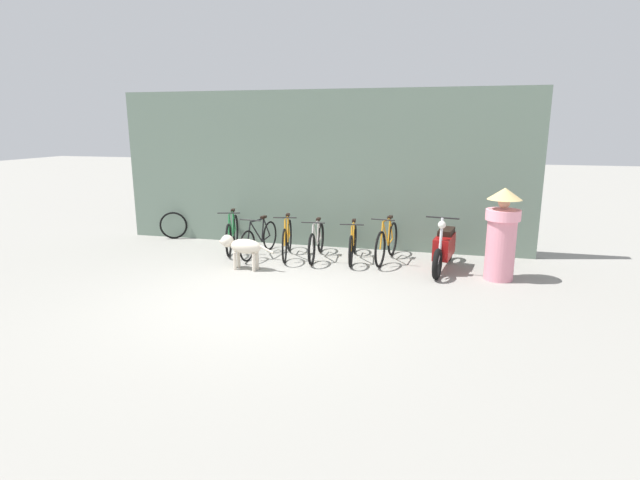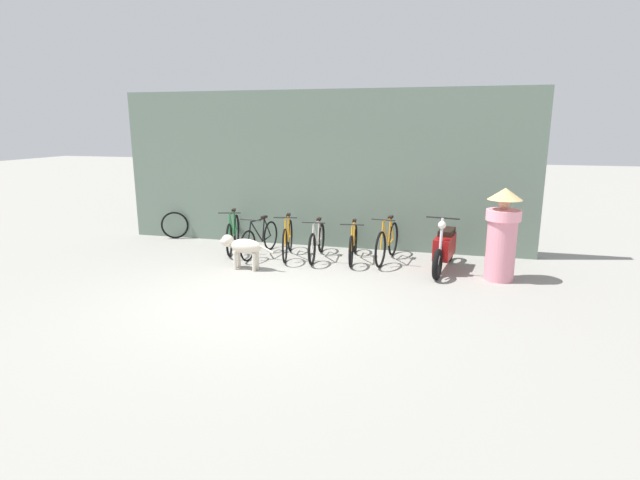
{
  "view_description": "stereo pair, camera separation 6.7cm",
  "coord_description": "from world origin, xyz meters",
  "views": [
    {
      "loc": [
        2.77,
        -6.86,
        2.64
      ],
      "look_at": [
        0.63,
        1.46,
        0.65
      ],
      "focal_mm": 28.0,
      "sensor_mm": 36.0,
      "label": 1
    },
    {
      "loc": [
        2.84,
        -6.84,
        2.64
      ],
      "look_at": [
        0.63,
        1.46,
        0.65
      ],
      "focal_mm": 28.0,
      "sensor_mm": 36.0,
      "label": 2
    }
  ],
  "objects": [
    {
      "name": "ground_plane",
      "position": [
        0.0,
        0.0,
        0.0
      ],
      "size": [
        60.0,
        60.0,
        0.0
      ],
      "primitive_type": "plane",
      "color": "gray"
    },
    {
      "name": "shop_wall_back",
      "position": [
        0.0,
        3.7,
        1.68
      ],
      "size": [
        9.13,
        0.2,
        3.37
      ],
      "color": "slate",
      "rests_on": "ground"
    },
    {
      "name": "bicycle_0",
      "position": [
        -1.65,
        2.76,
        0.37
      ],
      "size": [
        0.6,
        1.68,
        0.89
      ],
      "rotation": [
        0.0,
        0.0,
        -1.28
      ],
      "color": "black",
      "rests_on": "ground"
    },
    {
      "name": "bicycle_1",
      "position": [
        -0.94,
        2.52,
        0.34
      ],
      "size": [
        0.46,
        1.63,
        0.82
      ],
      "rotation": [
        0.0,
        0.0,
        -1.67
      ],
      "color": "black",
      "rests_on": "ground"
    },
    {
      "name": "bicycle_2",
      "position": [
        -0.35,
        2.55,
        0.37
      ],
      "size": [
        0.49,
        1.61,
        0.89
      ],
      "rotation": [
        0.0,
        0.0,
        -1.36
      ],
      "color": "black",
      "rests_on": "ground"
    },
    {
      "name": "bicycle_3",
      "position": [
        0.26,
        2.59,
        0.33
      ],
      "size": [
        0.46,
        1.64,
        0.81
      ],
      "rotation": [
        0.0,
        0.0,
        -1.49
      ],
      "color": "black",
      "rests_on": "ground"
    },
    {
      "name": "bicycle_4",
      "position": [
        0.99,
        2.67,
        0.33
      ],
      "size": [
        0.46,
        1.69,
        0.8
      ],
      "rotation": [
        0.0,
        0.0,
        -1.45
      ],
      "color": "black",
      "rests_on": "ground"
    },
    {
      "name": "bicycle_5",
      "position": [
        1.66,
        2.73,
        0.37
      ],
      "size": [
        0.46,
        1.65,
        0.9
      ],
      "rotation": [
        0.0,
        0.0,
        -1.7
      ],
      "color": "black",
      "rests_on": "ground"
    },
    {
      "name": "motorcycle",
      "position": [
        2.76,
        2.39,
        0.42
      ],
      "size": [
        0.58,
        1.87,
        1.06
      ],
      "rotation": [
        0.0,
        0.0,
        -1.72
      ],
      "color": "black",
      "rests_on": "ground"
    },
    {
      "name": "stray_dog",
      "position": [
        -0.88,
        1.48,
        0.44
      ],
      "size": [
        1.09,
        0.31,
        0.64
      ],
      "rotation": [
        0.0,
        0.0,
        3.08
      ],
      "color": "beige",
      "rests_on": "ground"
    },
    {
      "name": "person_in_robes",
      "position": [
        3.71,
        2.01,
        0.84
      ],
      "size": [
        0.72,
        0.72,
        1.61
      ],
      "rotation": [
        0.0,
        0.0,
        3.43
      ],
      "color": "pink",
      "rests_on": "ground"
    },
    {
      "name": "spare_tire_left",
      "position": [
        -3.47,
        3.45,
        0.32
      ],
      "size": [
        0.62,
        0.27,
        0.64
      ],
      "rotation": [
        0.0,
        0.0,
        0.36
      ],
      "color": "black",
      "rests_on": "ground"
    }
  ]
}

